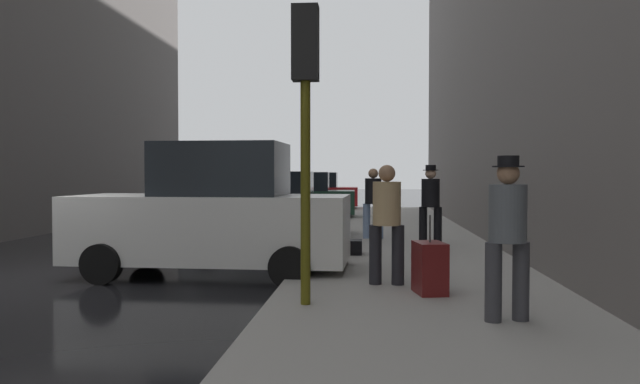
{
  "coord_description": "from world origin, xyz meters",
  "views": [
    {
      "loc": [
        5.28,
        -9.59,
        1.74
      ],
      "look_at": [
        4.17,
        4.1,
        1.33
      ],
      "focal_mm": 35.0,
      "sensor_mm": 36.0,
      "label": 1
    }
  ],
  "objects_px": {
    "parked_dark_green_sedan": "(299,198)",
    "fire_hydrant": "(331,232)",
    "traffic_light": "(305,89)",
    "rolling_suitcase": "(430,268)",
    "pedestrian_in_tan_coat": "(387,218)",
    "parked_red_hatchback": "(313,193)",
    "duffel_bag": "(354,247)",
    "pedestrian_with_fedora": "(431,201)",
    "parked_gray_coupe": "(269,208)",
    "pedestrian_with_beanie": "(508,230)",
    "parked_white_van": "(213,215)",
    "pedestrian_in_jeans": "(373,199)"
  },
  "relations": [
    {
      "from": "parked_red_hatchback",
      "to": "rolling_suitcase",
      "type": "bearing_deg",
      "value": -80.46
    },
    {
      "from": "rolling_suitcase",
      "to": "parked_white_van",
      "type": "bearing_deg",
      "value": 149.67
    },
    {
      "from": "rolling_suitcase",
      "to": "duffel_bag",
      "type": "relative_size",
      "value": 2.36
    },
    {
      "from": "fire_hydrant",
      "to": "traffic_light",
      "type": "relative_size",
      "value": 0.2
    },
    {
      "from": "fire_hydrant",
      "to": "duffel_bag",
      "type": "xyz_separation_m",
      "value": [
        0.51,
        -0.84,
        -0.21
      ]
    },
    {
      "from": "parked_red_hatchback",
      "to": "duffel_bag",
      "type": "bearing_deg",
      "value": -81.98
    },
    {
      "from": "pedestrian_in_tan_coat",
      "to": "pedestrian_with_fedora",
      "type": "xyz_separation_m",
      "value": [
        1.09,
        4.96,
        0.03
      ]
    },
    {
      "from": "traffic_light",
      "to": "duffel_bag",
      "type": "bearing_deg",
      "value": 84.46
    },
    {
      "from": "fire_hydrant",
      "to": "pedestrian_in_tan_coat",
      "type": "xyz_separation_m",
      "value": [
        1.07,
        -4.15,
        0.61
      ]
    },
    {
      "from": "traffic_light",
      "to": "pedestrian_in_tan_coat",
      "type": "distance_m",
      "value": 2.41
    },
    {
      "from": "pedestrian_in_jeans",
      "to": "pedestrian_with_beanie",
      "type": "height_order",
      "value": "pedestrian_with_beanie"
    },
    {
      "from": "parked_white_van",
      "to": "pedestrian_in_tan_coat",
      "type": "bearing_deg",
      "value": -25.52
    },
    {
      "from": "traffic_light",
      "to": "parked_gray_coupe",
      "type": "bearing_deg",
      "value": 102.2
    },
    {
      "from": "parked_white_van",
      "to": "fire_hydrant",
      "type": "relative_size",
      "value": 6.61
    },
    {
      "from": "pedestrian_with_fedora",
      "to": "pedestrian_with_beanie",
      "type": "height_order",
      "value": "same"
    },
    {
      "from": "parked_white_van",
      "to": "pedestrian_with_beanie",
      "type": "bearing_deg",
      "value": -40.39
    },
    {
      "from": "parked_red_hatchback",
      "to": "rolling_suitcase",
      "type": "distance_m",
      "value": 20.64
    },
    {
      "from": "parked_dark_green_sedan",
      "to": "pedestrian_in_tan_coat",
      "type": "distance_m",
      "value": 14.3
    },
    {
      "from": "pedestrian_with_beanie",
      "to": "traffic_light",
      "type": "bearing_deg",
      "value": 162.9
    },
    {
      "from": "traffic_light",
      "to": "pedestrian_in_tan_coat",
      "type": "relative_size",
      "value": 2.11
    },
    {
      "from": "traffic_light",
      "to": "rolling_suitcase",
      "type": "xyz_separation_m",
      "value": [
        1.57,
        0.8,
        -2.27
      ]
    },
    {
      "from": "traffic_light",
      "to": "duffel_bag",
      "type": "relative_size",
      "value": 8.18
    },
    {
      "from": "parked_white_van",
      "to": "pedestrian_in_jeans",
      "type": "relative_size",
      "value": 2.72
    },
    {
      "from": "pedestrian_in_tan_coat",
      "to": "pedestrian_with_fedora",
      "type": "relative_size",
      "value": 0.96
    },
    {
      "from": "pedestrian_in_tan_coat",
      "to": "duffel_bag",
      "type": "xyz_separation_m",
      "value": [
        -0.56,
        3.31,
        -0.81
      ]
    },
    {
      "from": "parked_gray_coupe",
      "to": "pedestrian_with_beanie",
      "type": "height_order",
      "value": "pedestrian_with_beanie"
    },
    {
      "from": "parked_red_hatchback",
      "to": "pedestrian_in_tan_coat",
      "type": "xyz_separation_m",
      "value": [
        2.87,
        -19.72,
        0.26
      ]
    },
    {
      "from": "traffic_light",
      "to": "parked_white_van",
      "type": "bearing_deg",
      "value": 123.52
    },
    {
      "from": "traffic_light",
      "to": "pedestrian_in_tan_coat",
      "type": "xyz_separation_m",
      "value": [
        1.02,
        1.43,
        -1.65
      ]
    },
    {
      "from": "parked_gray_coupe",
      "to": "parked_dark_green_sedan",
      "type": "bearing_deg",
      "value": 90.0
    },
    {
      "from": "pedestrian_in_tan_coat",
      "to": "pedestrian_in_jeans",
      "type": "distance_m",
      "value": 6.34
    },
    {
      "from": "fire_hydrant",
      "to": "parked_red_hatchback",
      "type": "bearing_deg",
      "value": 96.61
    },
    {
      "from": "parked_gray_coupe",
      "to": "parked_dark_green_sedan",
      "type": "height_order",
      "value": "same"
    },
    {
      "from": "parked_gray_coupe",
      "to": "fire_hydrant",
      "type": "bearing_deg",
      "value": -58.9
    },
    {
      "from": "parked_dark_green_sedan",
      "to": "pedestrian_in_tan_coat",
      "type": "xyz_separation_m",
      "value": [
        2.87,
        -14.0,
        0.26
      ]
    },
    {
      "from": "pedestrian_with_beanie",
      "to": "pedestrian_in_tan_coat",
      "type": "bearing_deg",
      "value": 120.18
    },
    {
      "from": "parked_gray_coupe",
      "to": "traffic_light",
      "type": "bearing_deg",
      "value": -77.8
    },
    {
      "from": "parked_gray_coupe",
      "to": "duffel_bag",
      "type": "xyz_separation_m",
      "value": [
        2.31,
        -3.83,
        -0.56
      ]
    },
    {
      "from": "parked_red_hatchback",
      "to": "rolling_suitcase",
      "type": "xyz_separation_m",
      "value": [
        3.42,
        -20.35,
        -0.36
      ]
    },
    {
      "from": "traffic_light",
      "to": "rolling_suitcase",
      "type": "bearing_deg",
      "value": 26.99
    },
    {
      "from": "parked_red_hatchback",
      "to": "traffic_light",
      "type": "bearing_deg",
      "value": -84.99
    },
    {
      "from": "parked_dark_green_sedan",
      "to": "pedestrian_with_fedora",
      "type": "height_order",
      "value": "pedestrian_with_fedora"
    },
    {
      "from": "parked_white_van",
      "to": "rolling_suitcase",
      "type": "relative_size",
      "value": 4.48
    },
    {
      "from": "parked_gray_coupe",
      "to": "pedestrian_in_tan_coat",
      "type": "bearing_deg",
      "value": -68.11
    },
    {
      "from": "parked_dark_green_sedan",
      "to": "fire_hydrant",
      "type": "bearing_deg",
      "value": -79.62
    },
    {
      "from": "pedestrian_with_fedora",
      "to": "pedestrian_in_tan_coat",
      "type": "bearing_deg",
      "value": -102.4
    },
    {
      "from": "parked_white_van",
      "to": "pedestrian_with_beanie",
      "type": "relative_size",
      "value": 2.62
    },
    {
      "from": "parked_gray_coupe",
      "to": "duffel_bag",
      "type": "height_order",
      "value": "parked_gray_coupe"
    },
    {
      "from": "pedestrian_in_tan_coat",
      "to": "pedestrian_with_fedora",
      "type": "distance_m",
      "value": 5.07
    },
    {
      "from": "parked_gray_coupe",
      "to": "pedestrian_in_tan_coat",
      "type": "xyz_separation_m",
      "value": [
        2.87,
        -7.14,
        0.26
      ]
    }
  ]
}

